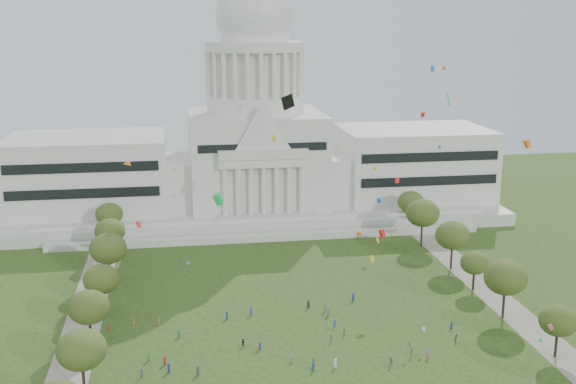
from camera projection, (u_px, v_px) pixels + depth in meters
The scene contains 26 objects.
ground at pixel (325, 370), 137.46m from camera, with size 400.00×400.00×0.00m, color #2A4416.
capitol at pixel (256, 149), 241.09m from camera, with size 160.00×64.50×91.30m.
path_left at pixel (84, 322), 159.01m from camera, with size 8.00×160.00×0.04m, color gray.
path_right at pixel (494, 296), 173.45m from camera, with size 8.00×160.00×0.04m, color gray.
row_tree_l_1 at pixel (81, 350), 125.84m from camera, with size 8.86×8.86×12.59m.
row_tree_r_1 at pixel (558, 321), 140.90m from camera, with size 7.58×7.58×10.78m.
row_tree_l_2 at pixel (89, 307), 145.25m from camera, with size 8.42×8.42×11.97m.
row_tree_r_2 at pixel (506, 277), 158.52m from camera, with size 9.55×9.55×13.58m.
row_tree_l_3 at pixel (101, 279), 161.40m from camera, with size 8.12×8.12×11.55m.
row_tree_r_3 at pixel (475, 263), 175.52m from camera, with size 7.01×7.01×9.98m.
row_tree_l_4 at pixel (108, 249), 178.87m from camera, with size 9.29×9.29×13.21m.
row_tree_r_4 at pixel (453, 235), 189.97m from camera, with size 9.19×9.19×13.06m.
row_tree_l_5 at pixel (110, 231), 196.76m from camera, with size 8.33×8.33×11.85m.
row_tree_r_5 at pixel (423, 213), 208.96m from camera, with size 9.82×9.82×13.96m.
row_tree_l_6 at pixel (109, 214), 213.94m from camera, with size 8.19×8.19×11.64m.
row_tree_r_6 at pixel (411, 202), 226.88m from camera, with size 8.42×8.42×11.97m.
person_0 at pixel (451, 325), 155.32m from camera, with size 0.76×0.49×1.55m, color navy.
person_2 at pixel (456, 338), 148.95m from camera, with size 0.83×0.51×1.70m, color #33723F.
person_3 at pixel (391, 361), 139.01m from camera, with size 1.20×0.62×1.85m, color #4C4C51.
person_4 at pixel (331, 338), 149.08m from camera, with size 0.89×0.49×1.52m, color #994C8C.
person_5 at pixel (292, 357), 140.74m from camera, with size 1.50×0.59×1.62m, color silver.
person_8 at pixel (243, 343), 146.80m from camera, with size 0.84×0.52×1.73m, color #26262B.
person_9 at pixel (412, 351), 142.89m from camera, with size 1.20×0.62×1.85m, color #33723F.
person_10 at pixel (344, 332), 151.96m from camera, with size 0.88×0.48×1.50m, color olive.
distant_crowd at pixel (246, 335), 150.46m from camera, with size 63.54×32.87×1.93m.
kite_swarm at pixel (322, 204), 140.56m from camera, with size 86.12×103.11×57.32m.
Camera 1 is at (-26.31, -122.77, 65.80)m, focal length 45.00 mm.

